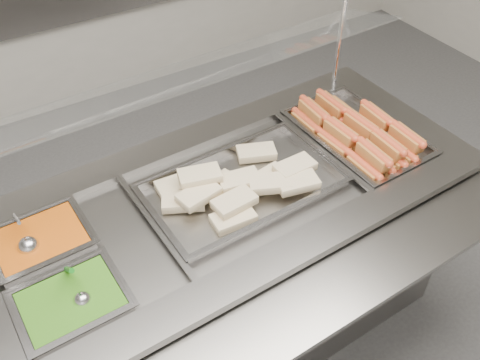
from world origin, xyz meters
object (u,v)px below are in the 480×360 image
sneeze_guard (192,75)px  serving_spoon (80,295)px  pan_hotdogs (356,140)px  pan_wraps (242,189)px  steam_counter (230,268)px  ladle (28,245)px

sneeze_guard → serving_spoon: 0.76m
pan_hotdogs → pan_wraps: 0.54m
pan_wraps → serving_spoon: bearing=-165.8°
pan_hotdogs → pan_wraps: bearing=-178.3°
steam_counter → serving_spoon: (-0.58, -0.16, 0.44)m
pan_hotdogs → pan_wraps: (-0.54, -0.02, 0.01)m
pan_hotdogs → sneeze_guard: bearing=162.4°
steam_counter → ladle: bearing=170.9°
pan_hotdogs → pan_wraps: size_ratio=0.81×
ladle → serving_spoon: bearing=-74.3°
sneeze_guard → pan_hotdogs: (0.60, -0.19, -0.39)m
pan_wraps → serving_spoon: (-0.64, -0.16, 0.03)m
sneeze_guard → pan_hotdogs: 0.74m
sneeze_guard → pan_wraps: (0.06, -0.21, -0.37)m
pan_wraps → steam_counter: bearing=-178.3°
sneeze_guard → serving_spoon: (-0.58, -0.37, -0.34)m
pan_wraps → ladle: ladle is taller
ladle → sneeze_guard: bearing=9.0°
ladle → serving_spoon: 0.28m
steam_counter → pan_hotdogs: (0.60, 0.02, 0.39)m
pan_hotdogs → serving_spoon: bearing=-171.4°
steam_counter → pan_wraps: pan_wraps is taller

